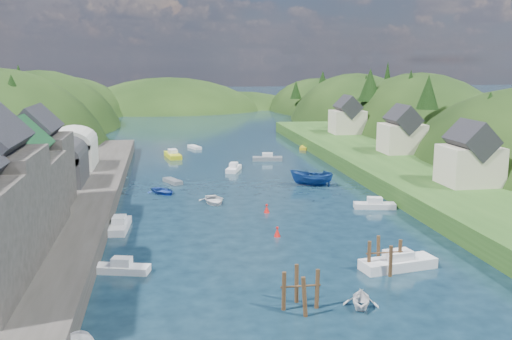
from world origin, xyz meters
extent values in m
plane|color=black|center=(0.00, 50.00, 0.00)|extent=(600.00, 600.00, 0.00)
ellipsoid|color=black|center=(-45.00, 75.00, -9.10)|extent=(44.00, 75.56, 52.00)
ellipsoid|color=black|center=(-45.00, 118.00, -8.43)|extent=(44.00, 75.56, 48.19)
ellipsoid|color=black|center=(-45.00, 160.00, -6.82)|extent=(44.00, 75.56, 39.00)
ellipsoid|color=black|center=(45.00, 75.00, -8.40)|extent=(36.00, 75.56, 48.00)
ellipsoid|color=black|center=(45.00, 118.00, -7.78)|extent=(36.00, 75.56, 44.49)
ellipsoid|color=black|center=(45.00, 160.00, -6.30)|extent=(36.00, 75.56, 36.00)
ellipsoid|color=black|center=(-10.00, 170.00, -10.00)|extent=(80.00, 60.00, 44.00)
ellipsoid|color=black|center=(18.00, 180.00, -12.00)|extent=(70.00, 56.00, 36.00)
cone|color=black|center=(-38.17, 62.35, 12.82)|extent=(4.73, 4.73, 6.09)
cone|color=black|center=(-40.31, 77.21, 13.54)|extent=(4.34, 4.34, 7.88)
cone|color=black|center=(-38.47, 83.92, 8.70)|extent=(5.28, 5.28, 5.73)
cone|color=black|center=(-43.77, 93.58, 12.60)|extent=(4.77, 4.77, 7.12)
cone|color=black|center=(-36.36, 102.85, 8.94)|extent=(4.07, 4.07, 5.90)
cone|color=black|center=(-40.58, 119.84, 9.55)|extent=(4.56, 4.56, 7.69)
cone|color=black|center=(-42.72, 126.40, 8.12)|extent=(4.75, 4.75, 5.57)
cone|color=black|center=(-38.14, 138.44, 8.81)|extent=(4.27, 4.27, 6.92)
cone|color=black|center=(38.02, 36.38, 10.12)|extent=(5.29, 5.29, 6.99)
cone|color=black|center=(35.65, 52.69, 12.61)|extent=(4.07, 4.07, 6.24)
cone|color=black|center=(41.50, 62.75, 8.19)|extent=(3.40, 3.40, 5.84)
cone|color=black|center=(40.64, 71.39, 11.66)|extent=(4.94, 4.94, 9.26)
cone|color=black|center=(34.77, 79.97, 12.73)|extent=(5.25, 5.25, 7.35)
cone|color=black|center=(43.93, 92.51, 13.25)|extent=(3.36, 3.36, 9.56)
cone|color=black|center=(43.52, 106.62, 10.72)|extent=(4.57, 4.57, 7.13)
cone|color=black|center=(40.92, 120.80, 9.00)|extent=(3.59, 3.59, 6.12)
cone|color=black|center=(38.03, 130.74, 11.78)|extent=(4.14, 4.14, 6.39)
cone|color=black|center=(31.67, 140.27, 8.60)|extent=(3.83, 3.83, 5.89)
cube|color=#2D2B28|center=(-24.00, 20.00, 1.00)|extent=(12.00, 110.00, 2.00)
cube|color=#2D2B28|center=(-26.00, 12.00, 5.50)|extent=(8.00, 9.00, 7.00)
cube|color=#1E592D|center=(-26.00, 12.00, 9.96)|extent=(5.88, 9.36, 5.88)
cube|color=#2D2B28|center=(-26.00, 21.00, 6.00)|extent=(7.00, 8.00, 8.00)
cube|color=black|center=(-26.00, 21.00, 10.84)|extent=(5.15, 8.32, 5.15)
cube|color=#2D2D30|center=(-26.00, 33.00, 4.00)|extent=(7.00, 9.00, 4.00)
cylinder|color=#2D2D30|center=(-26.00, 33.00, 6.00)|extent=(7.00, 9.00, 7.00)
cube|color=#B2B2A8|center=(-26.00, 45.00, 4.00)|extent=(7.00, 9.00, 4.00)
cylinder|color=#B2B2A8|center=(-26.00, 45.00, 6.00)|extent=(7.00, 9.00, 7.00)
cube|color=#234719|center=(25.00, 40.00, 1.20)|extent=(16.00, 120.00, 2.40)
cube|color=beige|center=(27.00, 22.00, 4.90)|extent=(7.00, 6.00, 5.00)
cube|color=black|center=(27.00, 22.00, 8.24)|extent=(5.15, 6.24, 5.15)
cube|color=beige|center=(29.00, 48.00, 4.90)|extent=(7.00, 6.00, 5.00)
cube|color=black|center=(29.00, 48.00, 8.24)|extent=(5.15, 6.24, 5.15)
cube|color=beige|center=(28.00, 75.00, 4.90)|extent=(7.00, 6.00, 5.00)
cube|color=black|center=(28.00, 75.00, 8.24)|extent=(5.15, 6.24, 5.15)
cylinder|color=#382314|center=(-0.94, -6.12, 1.21)|extent=(0.32, 0.32, 3.61)
cylinder|color=#382314|center=(-2.21, -4.85, 1.21)|extent=(0.32, 0.32, 3.61)
cylinder|color=#382314|center=(-3.48, -6.12, 1.21)|extent=(0.32, 0.32, 3.61)
cylinder|color=#382314|center=(-2.21, -7.39, 1.21)|extent=(0.32, 0.32, 3.61)
cylinder|color=#382314|center=(-2.21, -6.12, 1.81)|extent=(3.05, 0.16, 0.16)
cylinder|color=#382314|center=(8.33, 0.30, 1.11)|extent=(0.32, 0.32, 3.42)
cylinder|color=#382314|center=(6.92, 1.71, 1.11)|extent=(0.32, 0.32, 3.42)
cylinder|color=#382314|center=(5.51, 0.30, 1.11)|extent=(0.32, 0.32, 3.42)
cylinder|color=#382314|center=(6.92, -1.11, 1.11)|extent=(0.32, 0.32, 3.42)
cylinder|color=#382314|center=(6.92, 0.30, 1.69)|extent=(3.38, 0.16, 0.16)
cone|color=red|center=(-0.41, 11.59, 0.45)|extent=(0.70, 0.70, 0.90)
sphere|color=red|center=(-0.41, 11.59, 0.95)|extent=(0.30, 0.30, 0.30)
cone|color=red|center=(0.20, 21.17, 0.45)|extent=(0.70, 0.70, 0.90)
sphere|color=red|center=(0.20, 21.17, 0.95)|extent=(0.30, 0.30, 0.30)
imported|color=navy|center=(9.42, 35.03, 1.07)|extent=(6.78, 4.48, 2.45)
cube|color=silver|center=(8.37, 0.66, 0.43)|extent=(7.14, 3.39, 0.96)
cube|color=silver|center=(8.37, 0.66, 1.31)|extent=(2.63, 1.97, 0.70)
cube|color=silver|center=(-5.61, 73.89, 0.27)|extent=(2.85, 4.55, 0.61)
cube|color=silver|center=(-17.00, 16.82, 0.37)|extent=(2.36, 5.98, 0.82)
cube|color=silver|center=(-17.00, 16.82, 1.17)|extent=(1.50, 2.14, 0.70)
cube|color=#53595F|center=(-10.79, 40.24, 0.26)|extent=(3.04, 4.37, 0.59)
imported|color=silver|center=(2.38, -6.55, 0.71)|extent=(3.74, 4.02, 1.73)
cube|color=#C3C717|center=(-10.31, 63.14, 0.41)|extent=(3.33, 6.85, 0.92)
cube|color=silver|center=(-10.31, 63.14, 1.27)|extent=(1.91, 2.54, 0.70)
cube|color=silver|center=(-0.51, 48.19, 0.33)|extent=(3.32, 5.45, 0.72)
cube|color=silver|center=(-0.51, 48.19, 1.07)|extent=(1.73, 2.10, 0.70)
imported|color=silver|center=(-5.73, 27.10, 0.35)|extent=(3.99, 5.19, 1.00)
cube|color=silver|center=(13.96, 21.08, 0.32)|extent=(5.34, 2.65, 0.72)
cube|color=silver|center=(13.96, 21.08, 1.07)|extent=(1.98, 1.51, 0.70)
cube|color=silver|center=(-15.86, 3.63, 0.30)|extent=(5.03, 2.79, 0.67)
cube|color=silver|center=(-15.86, 3.63, 1.02)|extent=(1.91, 1.51, 0.70)
cube|color=yellow|center=(17.00, 69.68, 0.27)|extent=(2.91, 4.55, 0.61)
cube|color=slate|center=(6.87, 56.97, 0.34)|extent=(5.67, 2.63, 0.76)
cube|color=silver|center=(6.87, 56.97, 1.11)|extent=(2.08, 1.54, 0.70)
imported|color=navy|center=(-12.22, 33.57, 0.32)|extent=(5.20, 5.60, 0.95)
camera|label=1|loc=(-11.89, -44.91, 18.31)|focal=40.00mm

